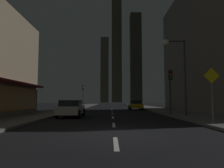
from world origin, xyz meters
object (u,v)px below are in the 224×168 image
Objects in this scene: car_parked_far at (136,105)px; fire_hydrant_far_left at (68,108)px; pedestrian_crossing_sign at (212,90)px; street_lamp_right at (175,58)px; car_parked_near at (71,108)px; traffic_light_far_left at (83,91)px; traffic_light_near_right at (170,82)px.

car_parked_far is 6.48× the size of fire_hydrant_far_left.
fire_hydrant_far_left is 0.21× the size of pedestrian_crossing_sign.
fire_hydrant_far_left is 0.10× the size of street_lamp_right.
car_parked_near is 9.98m from fire_hydrant_far_left.
street_lamp_right is at bearing 92.18° from pedestrian_crossing_sign.
pedestrian_crossing_sign is (11.10, -27.76, -1.18)m from traffic_light_far_left.
car_parked_far is at bearing 95.77° from pedestrian_crossing_sign.
car_parked_near reaches higher than fire_hydrant_far_left.
street_lamp_right reaches higher than car_parked_far.
car_parked_far is at bearing 98.99° from traffic_light_near_right.
pedestrian_crossing_sign is at bearing -84.23° from car_parked_far.
car_parked_near is at bearing -117.82° from car_parked_far.
car_parked_near is 1.01× the size of traffic_light_far_left.
fire_hydrant_far_left is at bearing -91.92° from traffic_light_far_left.
fire_hydrant_far_left is at bearing 103.33° from car_parked_near.
street_lamp_right is at bearing -2.37° from car_parked_near.
fire_hydrant_far_left is 14.23m from traffic_light_near_right.
traffic_light_far_left is (-1.90, 21.61, 2.45)m from car_parked_near.
fire_hydrant_far_left is (-9.50, -3.94, -0.29)m from car_parked_far.
car_parked_near is 6.48× the size of fire_hydrant_far_left.
traffic_light_near_right is at bearing -81.01° from car_parked_far.
street_lamp_right reaches higher than traffic_light_near_right.
car_parked_far is at bearing 97.24° from street_lamp_right.
traffic_light_near_right is at bearing 90.74° from pedestrian_crossing_sign.
street_lamp_right is (11.28, -10.08, 4.61)m from fire_hydrant_far_left.
traffic_light_near_right is 0.64× the size of street_lamp_right.
traffic_light_far_left is 24.59m from street_lamp_right.
car_parked_far is at bearing 22.54° from fire_hydrant_far_left.
pedestrian_crossing_sign is at bearing -87.82° from street_lamp_right.
street_lamp_right is at bearing -41.77° from fire_hydrant_far_left.
traffic_light_far_left is (-11.00, 19.97, 0.00)m from traffic_light_near_right.
car_parked_near is 21.83m from traffic_light_far_left.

